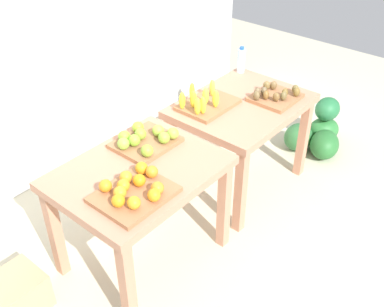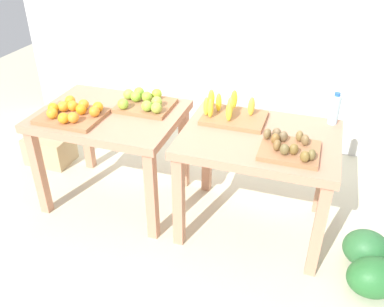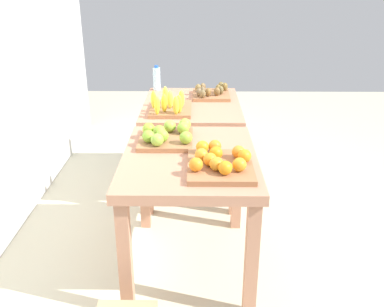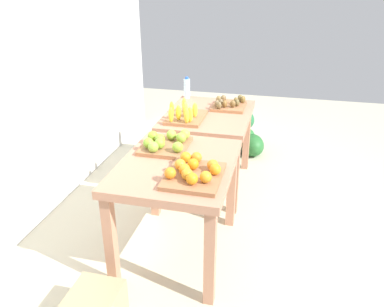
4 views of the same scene
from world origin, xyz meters
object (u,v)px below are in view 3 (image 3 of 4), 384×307
(kiwi_bin, at_px, (211,93))
(display_table_left, at_px, (190,172))
(display_table_right, at_px, (192,116))
(orange_bin, at_px, (219,162))
(watermelon_pile, at_px, (217,135))
(apple_bin, at_px, (166,135))
(banana_crate, at_px, (170,106))
(water_bottle, at_px, (157,79))

(kiwi_bin, bearing_deg, display_table_left, 172.90)
(display_table_right, relative_size, orange_bin, 2.36)
(orange_bin, bearing_deg, watermelon_pile, -2.54)
(apple_bin, height_order, banana_crate, banana_crate)
(watermelon_pile, bearing_deg, kiwi_bin, 171.87)
(display_table_right, height_order, kiwi_bin, kiwi_bin)
(apple_bin, relative_size, water_bottle, 1.80)
(display_table_right, distance_m, kiwi_bin, 0.30)
(banana_crate, distance_m, water_bottle, 0.71)
(orange_bin, xyz_separation_m, kiwi_bin, (1.52, 0.00, -0.01))
(display_table_left, bearing_deg, water_bottle, 11.87)
(orange_bin, bearing_deg, apple_bin, 37.78)
(water_bottle, bearing_deg, display_table_left, -168.13)
(display_table_left, bearing_deg, banana_crate, 10.85)
(orange_bin, bearing_deg, display_table_right, 7.29)
(kiwi_bin, bearing_deg, apple_bin, 164.06)
(apple_bin, xyz_separation_m, kiwi_bin, (1.11, -0.32, -0.01))
(orange_bin, relative_size, kiwi_bin, 1.20)
(display_table_right, relative_size, kiwi_bin, 2.83)
(apple_bin, distance_m, water_bottle, 1.36)
(kiwi_bin, bearing_deg, water_bottle, 64.17)
(apple_bin, height_order, kiwi_bin, apple_bin)
(display_table_left, xyz_separation_m, kiwi_bin, (1.33, -0.17, 0.15))
(watermelon_pile, bearing_deg, display_table_right, 163.82)
(display_table_left, relative_size, watermelon_pile, 1.65)
(apple_bin, bearing_deg, water_bottle, 7.49)
(kiwi_bin, relative_size, watermelon_pile, 0.58)
(display_table_left, distance_m, orange_bin, 0.30)
(water_bottle, bearing_deg, kiwi_bin, -115.83)
(display_table_right, distance_m, banana_crate, 0.34)
(kiwi_bin, distance_m, water_bottle, 0.55)
(banana_crate, xyz_separation_m, watermelon_pile, (1.17, -0.43, -0.66))
(display_table_left, xyz_separation_m, apple_bin, (0.22, 0.15, 0.16))
(banana_crate, xyz_separation_m, water_bottle, (0.69, 0.16, 0.06))
(display_table_left, xyz_separation_m, water_bottle, (1.56, 0.33, 0.22))
(water_bottle, height_order, watermelon_pile, water_bottle)
(display_table_left, distance_m, display_table_right, 1.12)
(orange_bin, height_order, kiwi_bin, orange_bin)
(kiwi_bin, xyz_separation_m, watermelon_pile, (0.72, -0.10, -0.65))
(display_table_left, bearing_deg, kiwi_bin, -7.10)
(orange_bin, height_order, water_bottle, water_bottle)
(apple_bin, xyz_separation_m, watermelon_pile, (1.83, -0.42, -0.66))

